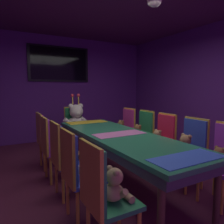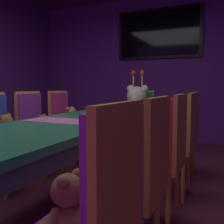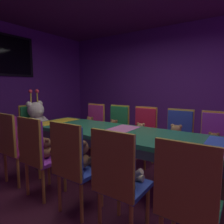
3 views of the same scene
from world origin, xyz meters
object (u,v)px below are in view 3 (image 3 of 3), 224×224
Objects in this scene: teddy_left_1 at (126,169)px; teddy_left_4 at (23,140)px; banquet_table at (118,136)px; chair_left_4 at (13,142)px; teddy_right_3 at (113,128)px; teddy_left_0 at (192,188)px; chair_right_2 at (144,129)px; king_teddy_bear at (37,119)px; teddy_right_1 at (176,136)px; chair_right_4 at (94,123)px; chair_left_2 at (72,160)px; teddy_right_2 at (140,132)px; chair_left_1 at (117,175)px; chair_right_3 at (118,126)px; chair_right_0 at (215,139)px; teddy_right_4 at (90,125)px; chair_left_3 at (36,150)px; chair_right_1 at (178,134)px; chair_left_0 at (187,195)px; teddy_left_2 at (82,156)px; throne_chair at (32,125)px; teddy_right_0 at (213,143)px; teddy_left_3 at (46,149)px.

teddy_left_1 reaches higher than teddy_left_4.
banquet_table is 1.43m from chair_left_4.
teddy_right_3 is (1.60, -0.56, -0.02)m from chair_left_4.
teddy_left_1 is (-0.01, 0.56, 0.01)m from teddy_left_0.
chair_right_2 is 2.02m from king_teddy_bear.
teddy_right_1 is 0.34× the size of chair_right_4.
chair_left_2 is 3.43× the size of teddy_right_2.
teddy_right_3 is at bearing 35.11° from chair_left_1.
teddy_left_1 is at bearing 35.15° from chair_right_3.
teddy_right_3 is (-0.12, 1.67, -0.02)m from chair_right_0.
teddy_left_4 is 0.33× the size of chair_right_0.
chair_left_2 and chair_right_4 have the same top height.
king_teddy_bear is (-0.73, 1.82, 0.15)m from teddy_right_2.
teddy_right_4 reaches higher than teddy_right_3.
chair_left_3 is at bearing 89.71° from chair_left_1.
chair_right_3 is at bearing 35.10° from king_teddy_bear.
chair_left_2 reaches higher than teddy_left_1.
chair_right_1 is at bearing 19.67° from king_teddy_bear.
teddy_left_2 is at bearing 82.14° from chair_left_0.
teddy_left_2 reaches higher than teddy_left_0.
chair_left_2 is at bearing -19.83° from teddy_right_1.
throne_chair is at bearing 70.33° from teddy_left_2.
teddy_right_1 is at bearing 19.17° from chair_left_0.
chair_left_3 is 1.00× the size of chair_right_3.
teddy_left_0 is at bearing -13.81° from king_teddy_bear.
teddy_left_1 is (-0.74, -0.57, -0.06)m from banquet_table.
chair_left_1 is at bearing -18.95° from throne_chair.
chair_left_0 is 1.00× the size of chair_right_0.
teddy_right_2 is 0.35× the size of king_teddy_bear.
chair_left_4 is at bearing -44.52° from throne_chair.
chair_left_1 reaches higher than banquet_table.
teddy_left_1 is 1.69m from chair_right_0.
chair_left_3 is at bearing -34.72° from king_teddy_bear.
chair_left_0 is 1.13m from chair_left_2.
teddy_right_1 is 0.34× the size of chair_right_2.
chair_left_0 is 3.60× the size of teddy_right_0.
teddy_left_0 is at bearing -122.86° from banquet_table.
chair_left_0 is 3.16× the size of teddy_left_0.
teddy_right_1 is (-0.00, 0.51, 0.02)m from teddy_right_0.
chair_left_1 is 1.19× the size of king_teddy_bear.
teddy_left_1 reaches higher than teddy_left_0.
teddy_left_3 is (0.14, 0.00, -0.03)m from chair_left_3.
teddy_right_1 reaches higher than teddy_right_2.
chair_left_0 is 0.14m from teddy_left_0.
chair_right_0 is at bearing 94.04° from teddy_right_3.
chair_left_3 is at bearing -18.93° from teddy_right_2.
teddy_left_2 is at bearing -88.32° from teddy_left_3.
king_teddy_bear is (-0.75, 1.26, 0.15)m from teddy_right_3.
teddy_left_3 is at bearing 82.63° from chair_left_1.
chair_right_4 and throne_chair have the same top height.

